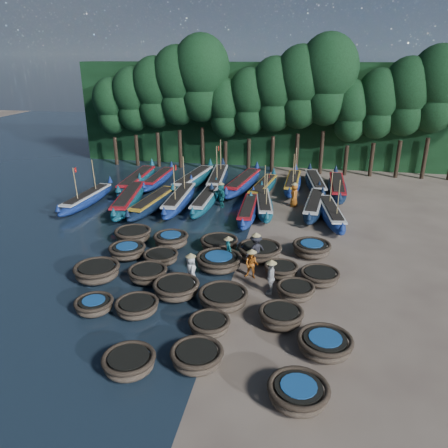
% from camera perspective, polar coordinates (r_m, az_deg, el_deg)
% --- Properties ---
extents(ground, '(120.00, 120.00, 0.00)m').
position_cam_1_polar(ground, '(24.42, 1.96, -4.70)').
color(ground, gray).
rests_on(ground, ground).
extents(foliage_wall, '(40.00, 3.00, 10.00)m').
position_cam_1_polar(foliage_wall, '(45.68, 6.76, 13.99)').
color(foliage_wall, black).
rests_on(foliage_wall, ground).
extents(coracle_2, '(2.26, 2.26, 0.71)m').
position_cam_1_polar(coracle_2, '(16.72, -12.30, -17.26)').
color(coracle_2, brown).
rests_on(coracle_2, ground).
extents(coracle_3, '(2.30, 2.30, 0.73)m').
position_cam_1_polar(coracle_3, '(16.64, -3.55, -16.92)').
color(coracle_3, brown).
rests_on(coracle_3, ground).
extents(coracle_4, '(2.31, 2.31, 0.75)m').
position_cam_1_polar(coracle_4, '(15.38, 9.67, -20.93)').
color(coracle_4, brown).
rests_on(coracle_4, ground).
extents(coracle_5, '(1.92, 1.92, 0.64)m').
position_cam_1_polar(coracle_5, '(20.39, -16.60, -10.13)').
color(coracle_5, brown).
rests_on(coracle_5, ground).
extents(coracle_6, '(2.12, 2.12, 0.64)m').
position_cam_1_polar(coracle_6, '(19.84, -11.30, -10.54)').
color(coracle_6, brown).
rests_on(coracle_6, ground).
extents(coracle_7, '(2.09, 2.09, 0.65)m').
position_cam_1_polar(coracle_7, '(18.33, -1.93, -13.01)').
color(coracle_7, brown).
rests_on(coracle_7, ground).
extents(coracle_8, '(2.30, 2.30, 0.76)m').
position_cam_1_polar(coracle_8, '(18.86, 7.46, -11.87)').
color(coracle_8, brown).
rests_on(coracle_8, ground).
extents(coracle_9, '(2.35, 2.35, 0.73)m').
position_cam_1_polar(coracle_9, '(17.61, 13.03, -15.03)').
color(coracle_9, brown).
rests_on(coracle_9, ground).
extents(coracle_10, '(2.67, 2.67, 0.83)m').
position_cam_1_polar(coracle_10, '(23.02, -16.25, -6.00)').
color(coracle_10, brown).
rests_on(coracle_10, ground).
extents(coracle_11, '(2.43, 2.43, 0.72)m').
position_cam_1_polar(coracle_11, '(22.36, -9.92, -6.43)').
color(coracle_11, brown).
rests_on(coracle_11, ground).
extents(coracle_12, '(2.55, 2.55, 0.76)m').
position_cam_1_polar(coracle_12, '(20.83, -6.25, -8.35)').
color(coracle_12, brown).
rests_on(coracle_12, ground).
extents(coracle_13, '(2.42, 2.42, 0.76)m').
position_cam_1_polar(coracle_13, '(20.00, -0.10, -9.58)').
color(coracle_13, brown).
rests_on(coracle_13, ground).
extents(coracle_14, '(1.87, 1.87, 0.70)m').
position_cam_1_polar(coracle_14, '(20.86, 9.33, -8.60)').
color(coracle_14, brown).
rests_on(coracle_14, ground).
extents(coracle_15, '(2.21, 2.21, 0.75)m').
position_cam_1_polar(coracle_15, '(25.05, -12.51, -3.44)').
color(coracle_15, brown).
rests_on(coracle_15, ground).
extents(coracle_16, '(2.09, 2.09, 0.64)m').
position_cam_1_polar(coracle_16, '(24.10, -8.25, -4.33)').
color(coracle_16, brown).
rests_on(coracle_16, ground).
extents(coracle_17, '(2.47, 2.47, 0.80)m').
position_cam_1_polar(coracle_17, '(23.17, -0.68, -4.92)').
color(coracle_17, brown).
rests_on(coracle_17, ground).
extents(coracle_18, '(1.81, 1.81, 0.68)m').
position_cam_1_polar(coracle_18, '(22.65, 7.48, -5.97)').
color(coracle_18, brown).
rests_on(coracle_18, ground).
extents(coracle_19, '(2.20, 2.20, 0.67)m').
position_cam_1_polar(coracle_19, '(22.38, 12.39, -6.69)').
color(coracle_19, brown).
rests_on(coracle_19, ground).
extents(coracle_20, '(2.24, 2.24, 0.82)m').
position_cam_1_polar(coracle_20, '(27.06, -11.80, -1.39)').
color(coracle_20, brown).
rests_on(coracle_20, ground).
extents(coracle_21, '(2.50, 2.50, 0.84)m').
position_cam_1_polar(coracle_21, '(25.92, -6.93, -2.07)').
color(coracle_21, brown).
rests_on(coracle_21, ground).
extents(coracle_22, '(2.64, 2.64, 0.72)m').
position_cam_1_polar(coracle_22, '(25.44, -0.64, -2.55)').
color(coracle_22, brown).
rests_on(coracle_22, ground).
extents(coracle_23, '(2.81, 2.81, 0.82)m').
position_cam_1_polar(coracle_23, '(24.40, 4.66, -3.57)').
color(coracle_23, brown).
rests_on(coracle_23, ground).
extents(coracle_24, '(2.51, 2.51, 0.79)m').
position_cam_1_polar(coracle_24, '(25.17, 11.37, -3.15)').
color(coracle_24, brown).
rests_on(coracle_24, ground).
extents(long_boat_0, '(1.81, 7.72, 3.28)m').
position_cam_1_polar(long_boat_0, '(34.54, -17.43, 3.16)').
color(long_boat_0, navy).
rests_on(long_boat_0, ground).
extents(long_boat_1, '(2.98, 8.81, 1.57)m').
position_cam_1_polar(long_boat_1, '(33.30, -12.35, 3.13)').
color(long_boat_1, '#0F475A').
rests_on(long_boat_1, ground).
extents(long_boat_2, '(2.29, 7.94, 1.41)m').
position_cam_1_polar(long_boat_2, '(32.47, -9.19, 2.78)').
color(long_boat_2, '#0D1B32').
rests_on(long_boat_2, ground).
extents(long_boat_3, '(1.72, 8.42, 3.58)m').
position_cam_1_polar(long_boat_3, '(32.81, -5.85, 3.20)').
color(long_boat_3, navy).
rests_on(long_boat_3, ground).
extents(long_boat_4, '(1.44, 7.79, 1.37)m').
position_cam_1_polar(long_boat_4, '(32.65, -2.42, 3.12)').
color(long_boat_4, '#0F475A').
rests_on(long_boat_4, ground).
extents(long_boat_5, '(1.49, 7.35, 1.29)m').
position_cam_1_polar(long_boat_5, '(30.62, 3.18, 1.80)').
color(long_boat_5, navy).
rests_on(long_boat_5, ground).
extents(long_boat_6, '(2.38, 7.37, 3.17)m').
position_cam_1_polar(long_boat_6, '(31.92, 5.21, 2.58)').
color(long_boat_6, '#0F475A').
rests_on(long_boat_6, ground).
extents(long_boat_7, '(2.13, 7.82, 1.38)m').
position_cam_1_polar(long_boat_7, '(32.19, 11.70, 2.42)').
color(long_boat_7, '#0D1B32').
rests_on(long_boat_7, ground).
extents(long_boat_8, '(2.39, 7.63, 3.27)m').
position_cam_1_polar(long_boat_8, '(30.85, 13.78, 1.40)').
color(long_boat_8, navy).
rests_on(long_boat_8, ground).
extents(long_boat_9, '(1.98, 9.12, 1.61)m').
position_cam_1_polar(long_boat_9, '(38.21, -11.26, 5.58)').
color(long_boat_9, '#0F475A').
rests_on(long_boat_9, ground).
extents(long_boat_10, '(1.43, 7.48, 1.32)m').
position_cam_1_polar(long_boat_10, '(38.83, -8.48, 5.84)').
color(long_boat_10, navy).
rests_on(long_boat_10, ground).
extents(long_boat_11, '(2.69, 8.86, 1.57)m').
position_cam_1_polar(long_boat_11, '(37.93, -3.99, 5.80)').
color(long_boat_11, '#0F475A').
rests_on(long_boat_11, ground).
extents(long_boat_12, '(2.31, 8.90, 3.79)m').
position_cam_1_polar(long_boat_12, '(38.06, -0.81, 5.91)').
color(long_boat_12, '#0D1B32').
rests_on(long_boat_12, ground).
extents(long_boat_13, '(2.93, 8.74, 1.56)m').
position_cam_1_polar(long_boat_13, '(36.90, 2.50, 5.38)').
color(long_boat_13, navy).
rests_on(long_boat_13, ground).
extents(long_boat_14, '(2.47, 7.60, 1.35)m').
position_cam_1_polar(long_boat_14, '(35.94, 5.13, 4.75)').
color(long_boat_14, '#0F475A').
rests_on(long_boat_14, ground).
extents(long_boat_15, '(1.60, 7.85, 3.33)m').
position_cam_1_polar(long_boat_15, '(37.47, 8.94, 5.29)').
color(long_boat_15, navy).
rests_on(long_boat_15, ground).
extents(long_boat_16, '(2.46, 8.10, 1.44)m').
position_cam_1_polar(long_boat_16, '(37.67, 11.83, 5.20)').
color(long_boat_16, '#0D1B32').
rests_on(long_boat_16, ground).
extents(long_boat_17, '(1.57, 8.51, 1.50)m').
position_cam_1_polar(long_boat_17, '(36.87, 14.56, 4.66)').
color(long_boat_17, '#0D1B32').
rests_on(long_boat_17, ground).
extents(fisherman_0, '(0.81, 0.95, 1.84)m').
position_cam_1_polar(fisherman_0, '(21.52, -4.32, -5.90)').
color(fisherman_0, beige).
rests_on(fisherman_0, ground).
extents(fisherman_1, '(0.61, 0.65, 1.70)m').
position_cam_1_polar(fisherman_1, '(23.66, 0.58, -3.24)').
color(fisherman_1, '#176162').
rests_on(fisherman_1, ground).
extents(fisherman_2, '(0.82, 0.69, 1.70)m').
position_cam_1_polar(fisherman_2, '(22.23, 3.62, -5.15)').
color(fisherman_2, '#B05817').
rests_on(fisherman_2, ground).
extents(fisherman_3, '(1.32, 1.24, 2.00)m').
position_cam_1_polar(fisherman_3, '(23.51, 4.17, -3.31)').
color(fisherman_3, black).
rests_on(fisherman_3, ground).
extents(fisherman_4, '(0.52, 1.00, 1.87)m').
position_cam_1_polar(fisherman_4, '(20.86, 6.15, -6.84)').
color(fisherman_4, beige).
rests_on(fisherman_4, ground).
extents(fisherman_5, '(1.40, 1.67, 2.00)m').
position_cam_1_polar(fisherman_5, '(32.61, -0.40, 3.86)').
color(fisherman_5, '#176162').
rests_on(fisherman_5, ground).
extents(fisherman_6, '(0.57, 0.87, 1.97)m').
position_cam_1_polar(fisherman_6, '(33.04, 9.16, 3.83)').
color(fisherman_6, '#B05817').
rests_on(fisherman_6, ground).
extents(tree_0, '(3.68, 3.68, 8.68)m').
position_cam_1_polar(tree_0, '(46.18, -14.47, 14.78)').
color(tree_0, black).
rests_on(tree_0, ground).
extents(tree_1, '(4.09, 4.09, 9.65)m').
position_cam_1_polar(tree_1, '(45.21, -11.80, 15.73)').
color(tree_1, black).
rests_on(tree_1, ground).
extents(tree_2, '(4.51, 4.51, 10.63)m').
position_cam_1_polar(tree_2, '(44.34, -8.99, 16.68)').
color(tree_2, black).
rests_on(tree_2, ground).
extents(tree_3, '(4.92, 4.92, 11.60)m').
position_cam_1_polar(tree_3, '(43.58, -6.05, 17.63)').
color(tree_3, black).
rests_on(tree_3, ground).
extents(tree_4, '(5.34, 5.34, 12.58)m').
position_cam_1_polar(tree_4, '(42.95, -2.98, 18.56)').
color(tree_4, black).
rests_on(tree_4, ground).
extents(tree_5, '(3.68, 3.68, 8.68)m').
position_cam_1_polar(tree_5, '(42.68, 0.20, 14.94)').
color(tree_5, black).
rests_on(tree_5, ground).
extents(tree_6, '(4.09, 4.09, 9.65)m').
position_cam_1_polar(tree_6, '(42.26, 3.39, 15.76)').
color(tree_6, black).
rests_on(tree_6, ground).
extents(tree_7, '(4.51, 4.51, 10.63)m').
position_cam_1_polar(tree_7, '(41.96, 6.66, 16.55)').
color(tree_7, black).
rests_on(tree_7, ground).
extents(tree_8, '(4.92, 4.92, 11.60)m').
position_cam_1_polar(tree_8, '(41.80, 9.99, 17.29)').
color(tree_8, black).
rests_on(tree_8, ground).
extents(tree_9, '(5.34, 5.34, 12.58)m').
position_cam_1_polar(tree_9, '(41.78, 13.36, 17.98)').
color(tree_9, black).
rests_on(tree_9, ground).
extents(tree_10, '(3.68, 3.68, 8.68)m').
position_cam_1_polar(tree_10, '(42.13, 16.25, 14.04)').
color(tree_10, black).
rests_on(tree_10, ground).
extents(tree_11, '(4.09, 4.09, 9.65)m').
position_cam_1_polar(tree_11, '(42.33, 19.54, 14.64)').
color(tree_11, black).
rests_on(tree_11, ground).
extents(tree_12, '(4.51, 4.51, 10.63)m').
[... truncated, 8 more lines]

